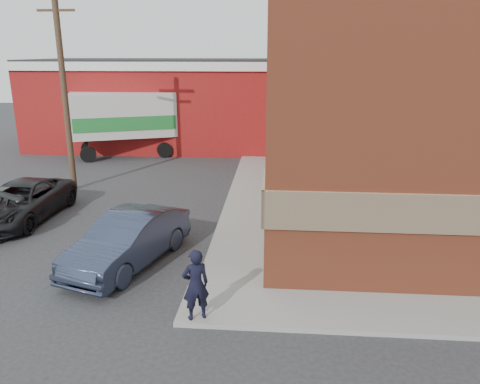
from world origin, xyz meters
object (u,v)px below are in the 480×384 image
(brick_building, at_px, (444,87))
(suv_a, at_px, (21,202))
(warehouse, at_px, (161,102))
(box_truck, at_px, (137,119))
(sedan, at_px, (128,240))
(man, at_px, (196,285))
(utility_pole, at_px, (63,83))

(brick_building, bearing_deg, suv_a, -165.58)
(warehouse, relative_size, box_truck, 2.04)
(sedan, height_order, box_truck, box_truck)
(warehouse, height_order, man, warehouse)
(sedan, distance_m, suv_a, 6.22)
(brick_building, xyz_separation_m, warehouse, (-14.50, 11.00, -1.87))
(man, distance_m, box_truck, 19.03)
(utility_pole, height_order, suv_a, utility_pole)
(utility_pole, xyz_separation_m, box_truck, (0.92, 7.26, -2.56))
(man, relative_size, box_truck, 0.21)
(man, distance_m, sedan, 3.88)
(warehouse, distance_m, utility_pole, 11.27)
(brick_building, height_order, suv_a, brick_building)
(warehouse, height_order, box_truck, warehouse)
(warehouse, bearing_deg, suv_a, -96.40)
(utility_pole, xyz_separation_m, man, (7.50, -10.55, -3.77))
(warehouse, relative_size, suv_a, 3.21)
(box_truck, bearing_deg, brick_building, -46.75)
(box_truck, bearing_deg, man, -90.74)
(brick_building, distance_m, man, 14.04)
(suv_a, bearing_deg, utility_pole, 88.59)
(brick_building, xyz_separation_m, box_truck, (-15.07, 7.27, -2.49))
(man, xyz_separation_m, sedan, (-2.51, 2.95, -0.21))
(brick_building, xyz_separation_m, utility_pole, (-16.00, 0.00, 0.06))
(warehouse, relative_size, man, 9.50)
(utility_pole, bearing_deg, brick_building, -0.02)
(utility_pole, distance_m, suv_a, 5.81)
(warehouse, xyz_separation_m, suv_a, (-1.70, -15.17, -2.11))
(warehouse, bearing_deg, man, -74.44)
(suv_a, xyz_separation_m, box_truck, (1.12, 11.43, 1.49))
(brick_building, relative_size, warehouse, 1.12)
(brick_building, height_order, box_truck, brick_building)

